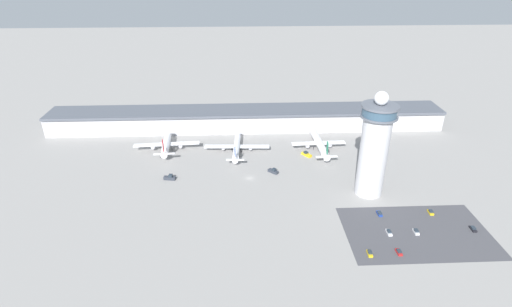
{
  "coord_description": "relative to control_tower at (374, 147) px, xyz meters",
  "views": [
    {
      "loc": [
        -4.95,
        -189.53,
        111.32
      ],
      "look_at": [
        3.93,
        11.65,
        9.34
      ],
      "focal_mm": 28.0,
      "sensor_mm": 36.0,
      "label": 1
    }
  ],
  "objects": [
    {
      "name": "car_navy_sedan",
      "position": [
        11.65,
        -33.87,
        -25.26
      ],
      "size": [
        2.01,
        4.15,
        1.44
      ],
      "color": "black",
      "rests_on": "ground"
    },
    {
      "name": "service_truck_catering",
      "position": [
        -47.24,
        22.56,
        -24.82
      ],
      "size": [
        6.07,
        5.83,
        2.86
      ],
      "color": "black",
      "rests_on": "ground"
    },
    {
      "name": "terminal_building",
      "position": [
        -60.64,
        86.88,
        -18.63
      ],
      "size": [
        270.41,
        25.0,
        14.18
      ],
      "color": "#B2B2B7",
      "rests_on": "ground"
    },
    {
      "name": "parking_lot_surface",
      "position": [
        12.19,
        -33.53,
        -25.81
      ],
      "size": [
        64.0,
        40.0,
        0.01
      ],
      "primitive_type": "cube",
      "color": "#424247",
      "rests_on": "ground"
    },
    {
      "name": "service_truck_baggage",
      "position": [
        -104.35,
        17.55,
        -24.72
      ],
      "size": [
        6.67,
        3.33,
        3.15
      ],
      "color": "black",
      "rests_on": "ground"
    },
    {
      "name": "car_yellow_taxi",
      "position": [
        -0.88,
        -46.81,
        -25.24
      ],
      "size": [
        1.94,
        4.16,
        1.47
      ],
      "color": "black",
      "rests_on": "ground"
    },
    {
      "name": "airplane_gate_alpha",
      "position": [
        -111.43,
        53.48,
        -21.06
      ],
      "size": [
        40.7,
        32.38,
        14.23
      ],
      "color": "white",
      "rests_on": "ground"
    },
    {
      "name": "car_silver_sedan",
      "position": [
        24.51,
        -19.73,
        -25.2
      ],
      "size": [
        2.09,
        4.12,
        1.57
      ],
      "color": "black",
      "rests_on": "ground"
    },
    {
      "name": "service_truck_fuel",
      "position": [
        -25.25,
        42.79,
        -24.93
      ],
      "size": [
        6.08,
        6.89,
        2.57
      ],
      "color": "black",
      "rests_on": "ground"
    },
    {
      "name": "airplane_gate_bravo",
      "position": [
        -67.72,
        49.64,
        -21.89
      ],
      "size": [
        40.46,
        39.48,
        11.92
      ],
      "color": "silver",
      "rests_on": "ground"
    },
    {
      "name": "car_green_van",
      "position": [
        -0.54,
        -33.84,
        -25.26
      ],
      "size": [
        1.75,
        4.5,
        1.44
      ],
      "color": "black",
      "rests_on": "ground"
    },
    {
      "name": "airplane_gate_charlie",
      "position": [
        -16.33,
        50.75,
        -21.05
      ],
      "size": [
        33.91,
        42.02,
        14.44
      ],
      "color": "white",
      "rests_on": "ground"
    },
    {
      "name": "service_truck_water",
      "position": [
        -67.78,
        53.88,
        -24.79
      ],
      "size": [
        6.93,
        4.02,
        2.94
      ],
      "color": "black",
      "rests_on": "ground"
    },
    {
      "name": "control_tower",
      "position": [
        0.0,
        0.0,
        0.0
      ],
      "size": [
        17.68,
        17.68,
        54.42
      ],
      "color": "#BCBCC1",
      "rests_on": "ground"
    },
    {
      "name": "car_blue_compact",
      "position": [
        37.98,
        -33.05,
        -25.27
      ],
      "size": [
        2.02,
        4.33,
        1.4
      ],
      "color": "black",
      "rests_on": "ground"
    },
    {
      "name": "car_grey_coupe",
      "position": [
        -13.17,
        -47.07,
        -25.24
      ],
      "size": [
        1.94,
        4.2,
        1.49
      ],
      "color": "black",
      "rests_on": "ground"
    },
    {
      "name": "ground_plane",
      "position": [
        -60.64,
        16.88,
        -25.82
      ],
      "size": [
        1000.0,
        1000.0,
        0.0
      ],
      "primitive_type": "plane",
      "color": "gray"
    },
    {
      "name": "car_red_hatchback",
      "position": [
        -0.23,
        -19.67,
        -25.27
      ],
      "size": [
        1.89,
        4.47,
        1.41
      ],
      "color": "black",
      "rests_on": "ground"
    }
  ]
}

